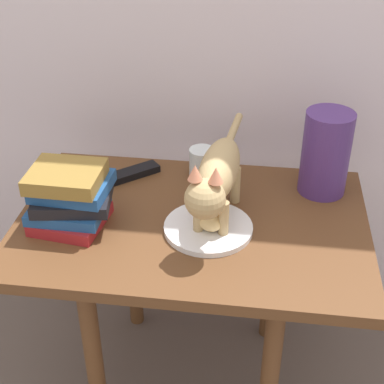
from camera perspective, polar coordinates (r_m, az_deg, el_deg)
The scene contains 9 objects.
ground_plane at distance 1.81m, azimuth 0.00°, elevation -18.07°, with size 6.00×6.00×0.00m, color brown.
side_table at distance 1.45m, azimuth 0.00°, elevation -5.36°, with size 0.86×0.57×0.58m.
plate at distance 1.36m, azimuth 1.64°, elevation -3.60°, with size 0.21×0.21×0.01m, color white.
bread_roll at distance 1.34m, azimuth 1.78°, elevation -2.69°, with size 0.08×0.06×0.05m, color #E0BC7A.
cat at distance 1.32m, azimuth 2.46°, elevation 1.58°, with size 0.12×0.48×0.23m.
book_stack at distance 1.38m, azimuth -12.10°, elevation -0.47°, with size 0.20×0.18×0.15m.
green_vase at distance 1.50m, azimuth 13.21°, elevation 3.81°, with size 0.12×0.12×0.22m, color #4C2D72.
candle_jar at distance 1.55m, azimuth 0.88°, elevation 2.73°, with size 0.07×0.07×0.08m.
tv_remote at distance 1.58m, azimuth -5.92°, elevation 1.91°, with size 0.15×0.04×0.02m, color black.
Camera 1 is at (0.15, -1.13, 1.40)m, focal length 53.38 mm.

